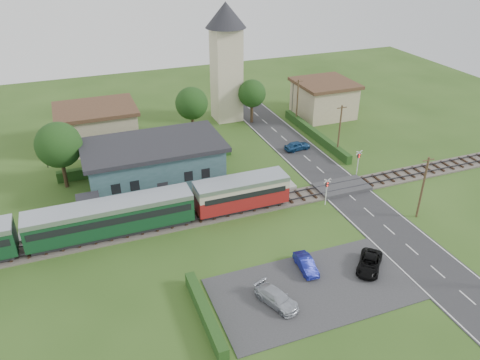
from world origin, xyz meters
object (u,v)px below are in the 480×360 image
object	(u,v)px
equipment_hut	(89,208)
station_building	(154,163)
church_tower	(226,54)
crossing_signal_far	(358,159)
car_park_blue	(306,264)
crossing_signal_near	(327,188)
car_park_silver	(276,298)
train	(77,224)
car_on_road	(297,146)
house_west	(97,126)
pedestrian_far	(105,208)
pedestrian_near	(215,186)
car_park_dark	(369,263)
house_east	(324,98)

from	to	relation	value
equipment_hut	station_building	bearing A→B (deg)	35.92
church_tower	crossing_signal_far	size ratio (longest dim) A/B	5.37
car_park_blue	church_tower	bearing A→B (deg)	85.69
crossing_signal_near	car_park_silver	distance (m)	16.74
train	station_building	bearing A→B (deg)	43.85
church_tower	car_on_road	distance (m)	18.18
train	car_park_silver	xyz separation A→B (m)	(14.25, -14.47, -1.50)
church_tower	car_on_road	xyz separation A→B (m)	(4.98, -14.64, -9.56)
crossing_signal_far	train	bearing A→B (deg)	-175.85
house_west	station_building	bearing A→B (deg)	-70.35
station_building	pedestrian_far	distance (m)	8.65
equipment_hut	car_park_silver	xyz separation A→B (m)	(12.88, -17.67, -1.07)
crossing_signal_near	church_tower	bearing A→B (deg)	92.82
pedestrian_near	car_park_dark	bearing A→B (deg)	129.79
house_east	car_on_road	world-z (taller)	house_east
church_tower	car_on_road	size ratio (longest dim) A/B	4.86
house_west	car_park_blue	xyz separation A→B (m)	(14.14, -34.50, -2.14)
crossing_signal_near	pedestrian_near	world-z (taller)	crossing_signal_near
house_west	car_on_road	xyz separation A→B (m)	(24.98, -11.64, -2.13)
equipment_hut	pedestrian_near	bearing A→B (deg)	1.71
equipment_hut	train	bearing A→B (deg)	-113.06
house_east	car_park_dark	size ratio (longest dim) A/B	2.14
church_tower	car_park_silver	world-z (taller)	church_tower
equipment_hut	crossing_signal_far	bearing A→B (deg)	-1.46
equipment_hut	house_west	bearing A→B (deg)	81.38
church_tower	crossing_signal_far	xyz separation A→B (m)	(8.60, -23.61, -8.08)
car_park_silver	pedestrian_near	size ratio (longest dim) A/B	2.41
car_park_blue	car_park_silver	distance (m)	5.19
crossing_signal_far	car_park_blue	world-z (taller)	crossing_signal_far
house_east	pedestrian_near	bearing A→B (deg)	-142.92
car_on_road	pedestrian_near	world-z (taller)	pedestrian_near
station_building	crossing_signal_far	world-z (taller)	station_building
train	car_park_blue	world-z (taller)	train
pedestrian_near	crossing_signal_far	bearing A→B (deg)	-171.51
car_on_road	car_park_silver	bearing A→B (deg)	144.64
house_west	car_park_silver	distance (m)	38.81
crossing_signal_far	car_park_silver	distance (m)	25.23
equipment_hut	crossing_signal_far	distance (m)	31.61
car_on_road	car_park_dark	world-z (taller)	car_on_road
station_building	church_tower	xyz separation A→B (m)	(15.00, 17.01, 7.53)
car_on_road	house_west	bearing A→B (deg)	59.96
car_park_blue	train	bearing A→B (deg)	152.71
train	pedestrian_near	world-z (taller)	train
car_park_dark	house_west	bearing A→B (deg)	160.88
church_tower	car_park_blue	xyz separation A→B (m)	(-5.86, -37.50, -9.58)
church_tower	pedestrian_near	xyz separation A→B (m)	(-9.34, -22.39, -8.93)
car_on_road	car_park_dark	distance (m)	25.38
house_east	car_park_blue	world-z (taller)	house_east
equipment_hut	car_park_dark	xyz separation A→B (m)	(22.50, -16.62, -1.10)
equipment_hut	church_tower	distance (m)	33.48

